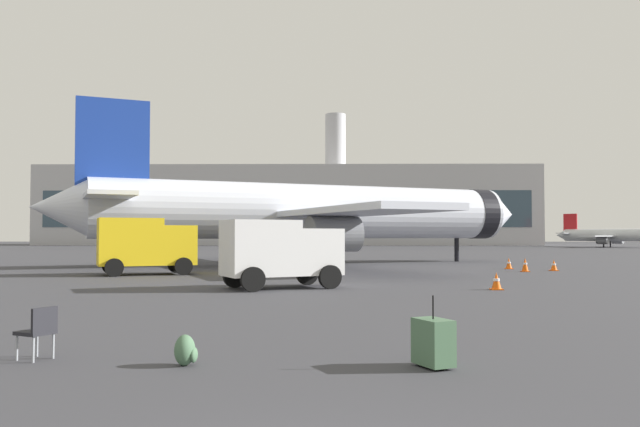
# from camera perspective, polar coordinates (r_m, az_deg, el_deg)

# --- Properties ---
(airplane_at_gate) EXTENTS (33.96, 31.19, 10.50)m
(airplane_at_gate) POSITION_cam_1_polar(r_m,az_deg,el_deg) (44.50, -0.84, 0.14)
(airplane_at_gate) COLOR silver
(airplane_at_gate) RESTS_ON ground
(airplane_taxiing) EXTENTS (15.81, 16.30, 5.86)m
(airplane_taxiing) POSITION_cam_1_polar(r_m,az_deg,el_deg) (118.48, 24.75, -1.78)
(airplane_taxiing) COLOR silver
(airplane_taxiing) RESTS_ON ground
(service_truck) EXTENTS (5.28, 3.98, 2.90)m
(service_truck) POSITION_cam_1_polar(r_m,az_deg,el_deg) (33.95, -15.36, -2.60)
(service_truck) COLOR yellow
(service_truck) RESTS_ON ground
(cargo_van) EXTENTS (4.83, 3.84, 2.60)m
(cargo_van) POSITION_cam_1_polar(r_m,az_deg,el_deg) (24.40, -3.59, -3.31)
(cargo_van) COLOR white
(cargo_van) RESTS_ON ground
(safety_cone_near) EXTENTS (0.44, 0.44, 0.64)m
(safety_cone_near) POSITION_cam_1_polar(r_m,az_deg,el_deg) (38.80, 20.22, -4.37)
(safety_cone_near) COLOR #F2590C
(safety_cone_near) RESTS_ON ground
(safety_cone_mid) EXTENTS (0.44, 0.44, 0.67)m
(safety_cone_mid) POSITION_cam_1_polar(r_m,az_deg,el_deg) (39.96, 16.56, -4.32)
(safety_cone_mid) COLOR #F2590C
(safety_cone_mid) RESTS_ON ground
(safety_cone_far) EXTENTS (0.44, 0.44, 0.65)m
(safety_cone_far) POSITION_cam_1_polar(r_m,az_deg,el_deg) (24.65, 15.52, -5.86)
(safety_cone_far) COLOR #F2590C
(safety_cone_far) RESTS_ON ground
(safety_cone_outer) EXTENTS (0.44, 0.44, 0.79)m
(safety_cone_outer) POSITION_cam_1_polar(r_m,az_deg,el_deg) (37.19, 17.89, -4.39)
(safety_cone_outer) COLOR #F2590C
(safety_cone_outer) RESTS_ON ground
(rolling_suitcase) EXTENTS (0.64, 0.75, 1.10)m
(rolling_suitcase) POSITION_cam_1_polar(r_m,az_deg,el_deg) (10.08, 10.11, -11.26)
(rolling_suitcase) COLOR #476B4C
(rolling_suitcase) RESTS_ON ground
(traveller_backpack) EXTENTS (0.36, 0.40, 0.48)m
(traveller_backpack) POSITION_cam_1_polar(r_m,az_deg,el_deg) (10.31, -11.93, -11.93)
(traveller_backpack) COLOR #476B4C
(traveller_backpack) RESTS_ON ground
(gate_chair) EXTENTS (0.64, 0.64, 0.86)m
(gate_chair) POSITION_cam_1_polar(r_m,az_deg,el_deg) (11.45, -23.89, -9.46)
(gate_chair) COLOR black
(gate_chair) RESTS_ON ground
(terminal_building) EXTENTS (102.06, 22.23, 28.19)m
(terminal_building) POSITION_cam_1_polar(r_m,az_deg,el_deg) (137.12, -2.73, 0.61)
(terminal_building) COLOR #B2B2B7
(terminal_building) RESTS_ON ground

